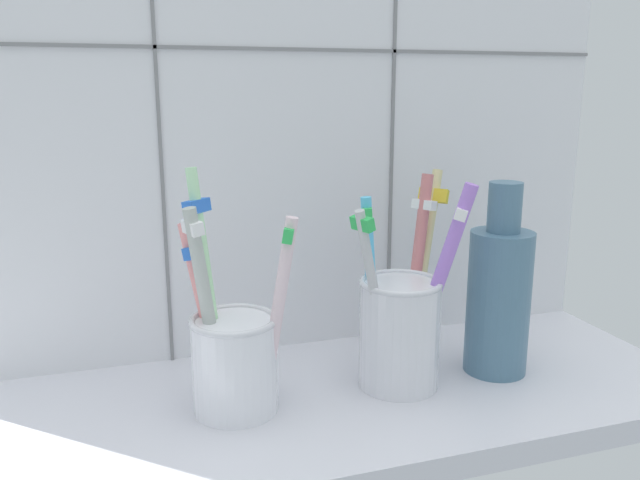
{
  "coord_description": "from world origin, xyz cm",
  "views": [
    {
      "loc": [
        -14.71,
        -45.22,
        26.3
      ],
      "look_at": [
        0.0,
        0.08,
        14.93
      ],
      "focal_mm": 36.15,
      "sensor_mm": 36.0,
      "label": 1
    }
  ],
  "objects": [
    {
      "name": "toothbrush_cup_right",
      "position": [
        7.06,
        0.22,
        7.44
      ],
      "size": [
        10.93,
        8.89,
        17.35
      ],
      "color": "white",
      "rests_on": "counter_slab"
    },
    {
      "name": "toothbrush_cup_left",
      "position": [
        -6.97,
        0.13,
        6.7
      ],
      "size": [
        8.46,
        6.69,
        18.66
      ],
      "color": "white",
      "rests_on": "counter_slab"
    },
    {
      "name": "tile_wall_back",
      "position": [
        0.0,
        12.0,
        22.5
      ],
      "size": [
        64.0,
        2.2,
        45.0
      ],
      "color": "white",
      "rests_on": "ground"
    },
    {
      "name": "ceramic_vase",
      "position": [
        16.1,
        -0.26,
        8.93
      ],
      "size": [
        5.37,
        5.37,
        16.66
      ],
      "color": "slate",
      "rests_on": "counter_slab"
    },
    {
      "name": "counter_slab",
      "position": [
        0.0,
        0.0,
        1.0
      ],
      "size": [
        64.0,
        22.0,
        2.0
      ],
      "primitive_type": "cube",
      "color": "silver",
      "rests_on": "ground"
    }
  ]
}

